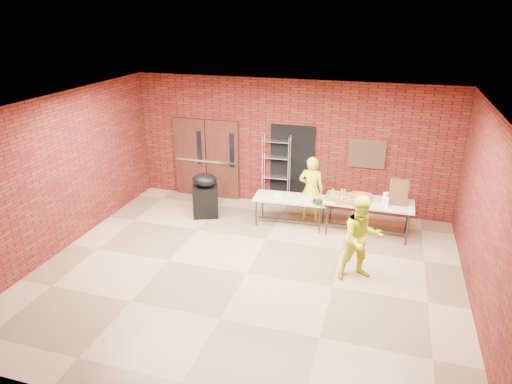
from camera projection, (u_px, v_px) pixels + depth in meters
The scene contains 19 objects.
room at pixel (246, 197), 8.18m from camera, with size 8.08×7.08×3.28m.
double_doors at pixel (207, 159), 12.02m from camera, with size 1.78×0.12×2.10m.
dark_doorway at pixel (292, 167), 11.43m from camera, with size 1.10×0.06×2.10m, color black.
bronze_plaque at pixel (367, 154), 10.76m from camera, with size 0.85×0.04×0.70m, color #452D1B.
wire_rack at pixel (276, 171), 11.45m from camera, with size 0.68×0.23×1.87m, color silver, non-canonical shape.
table_left at pixel (290, 200), 10.53m from camera, with size 1.70×0.79×0.68m.
table_right at pixel (369, 204), 10.06m from camera, with size 1.94×0.83×0.79m.
basket_bananas at pixel (337, 197), 10.11m from camera, with size 0.47×0.36×0.15m.
basket_oranges at pixel (361, 197), 10.11m from camera, with size 0.45×0.35×0.14m.
basket_apples at pixel (347, 200), 9.94m from camera, with size 0.45×0.35×0.14m.
muffin_tray at pixel (321, 201), 10.21m from camera, with size 0.40×0.40×0.10m.
napkin_box at pixel (278, 195), 10.57m from camera, with size 0.18×0.12×0.06m, color white.
coffee_dispenser at pixel (398, 192), 9.86m from camera, with size 0.38×0.34×0.50m, color brown.
cup_stack_front at pixel (385, 198), 9.85m from camera, with size 0.09×0.09×0.26m, color white.
cup_stack_mid at pixel (387, 203), 9.69m from camera, with size 0.07×0.07×0.21m, color white.
cup_stack_back at pixel (387, 197), 9.96m from camera, with size 0.07×0.07×0.22m, color white.
covered_grill at pixel (205, 195), 11.02m from camera, with size 0.74×0.69×1.09m.
volunteer_woman at pixel (311, 189), 10.66m from camera, with size 0.58×0.38×1.60m, color #C3CE16.
volunteer_man at pixel (361, 238), 8.36m from camera, with size 0.79×0.62×1.64m, color #C3CE16.
Camera 1 is at (2.33, -7.19, 4.74)m, focal length 32.00 mm.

